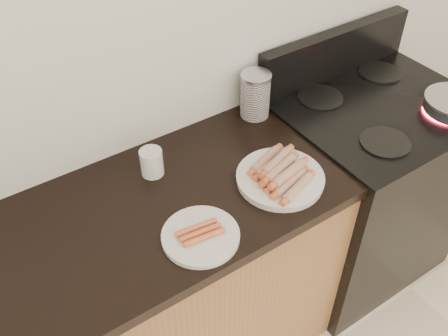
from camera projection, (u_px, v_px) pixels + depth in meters
wall_back at (158, 34)px, 1.57m from camera, size 4.00×0.04×2.60m
counter_slab at (0, 285)px, 1.37m from camera, size 2.20×0.62×0.04m
stove at (361, 188)px, 2.26m from camera, size 0.76×0.65×0.91m
stove_panel at (335, 53)px, 2.06m from camera, size 0.76×0.06×0.20m
burner_near_left at (385, 142)px, 1.77m from camera, size 0.18×0.18×0.01m
burner_near_right at (446, 111)px, 1.92m from camera, size 0.18×0.18×0.01m
burner_far_left at (320, 98)px, 1.98m from camera, size 0.18×0.18×0.01m
burner_far_right at (380, 72)px, 2.12m from camera, size 0.18×0.18×0.01m
main_plate at (280, 179)px, 1.64m from camera, size 0.37×0.37×0.02m
side_plate at (201, 236)px, 1.46m from camera, size 0.24×0.24×0.02m
hotdog_pile at (281, 172)px, 1.62m from camera, size 0.14×0.23×0.06m
plain_sausages at (200, 232)px, 1.45m from camera, size 0.12×0.08×0.02m
canister at (255, 95)px, 1.87m from camera, size 0.11×0.11×0.18m
mug at (152, 162)px, 1.65m from camera, size 0.10×0.10×0.09m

